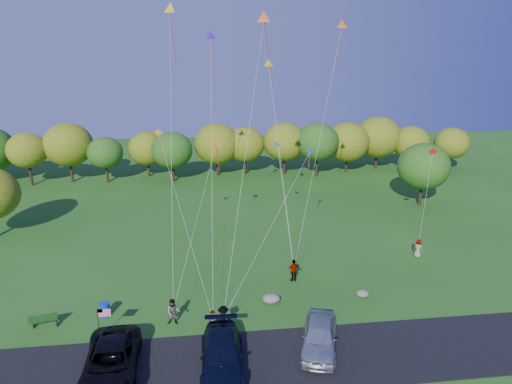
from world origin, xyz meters
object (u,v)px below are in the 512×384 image
minivan_navy (222,355)px  trash_barrel (105,310)px  flyer_c (223,319)px  park_bench (44,320)px  flyer_e (418,248)px  flyer_a (213,322)px  minivan_silver (320,336)px  flyer_d (294,270)px  minivan_dark (111,362)px  flyer_b (173,312)px

minivan_navy → trash_barrel: size_ratio=5.90×
flyer_c → trash_barrel: size_ratio=1.87×
park_bench → trash_barrel: 3.88m
flyer_c → flyer_e: flyer_c is taller
flyer_a → trash_barrel: 7.92m
flyer_a → flyer_c: (0.67, 0.00, 0.14)m
minivan_silver → trash_barrel: bearing=175.6°
flyer_d → park_bench: size_ratio=1.05×
minivan_navy → trash_barrel: bearing=142.3°
minivan_navy → flyer_e: minivan_navy is taller
minivan_silver → flyer_d: 8.76m
park_bench → trash_barrel: bearing=0.7°
flyer_c → trash_barrel: flyer_c is taller
minivan_navy → minivan_silver: minivan_silver is taller
flyer_e → minivan_dark: bearing=75.3°
minivan_silver → flyer_b: (-9.01, 3.85, -0.03)m
flyer_e → flyer_a: bearing=74.3°
flyer_c → park_bench: (-11.81, 2.01, -0.42)m
minivan_dark → flyer_c: bearing=25.4°
minivan_silver → flyer_e: (12.02, 11.73, -0.10)m
flyer_e → flyer_d: bearing=61.8°
flyer_e → flyer_b: bearing=68.3°
flyer_b → trash_barrel: 5.02m
minivan_dark → flyer_b: (3.21, 4.79, -0.03)m
minivan_navy → flyer_e: 22.12m
minivan_navy → park_bench: (-11.53, 5.59, -0.40)m
flyer_e → trash_barrel: flyer_e is taller
flyer_b → flyer_c: bearing=-15.6°
minivan_silver → flyer_d: (0.20, 8.75, -0.02)m
minivan_navy → park_bench: bearing=156.3°
flyer_e → park_bench: 30.44m
flyer_d → trash_barrel: size_ratio=1.84×
minivan_dark → flyer_a: size_ratio=3.97×
park_bench → flyer_d: bearing=1.0°
flyer_a → flyer_d: (6.60, 6.25, 0.12)m
minivan_dark → minivan_silver: (12.22, 0.94, -0.00)m
flyer_a → minivan_navy: bearing=-93.7°
minivan_silver → flyer_e: size_ratio=3.07×
minivan_dark → flyer_a: minivan_dark is taller
flyer_d → park_bench: 18.25m
flyer_c → trash_barrel: 8.55m
minivan_silver → park_bench: bearing=-177.4°
park_bench → minivan_dark: bearing=-58.1°
minivan_navy → park_bench: 12.82m
flyer_a → park_bench: bearing=160.0°
flyer_d → park_bench: flyer_d is taller
minivan_navy → flyer_d: size_ratio=3.21×
minivan_navy → flyer_c: size_ratio=3.16×
minivan_navy → trash_barrel: minivan_navy is taller
park_bench → flyer_a: bearing=-22.7°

